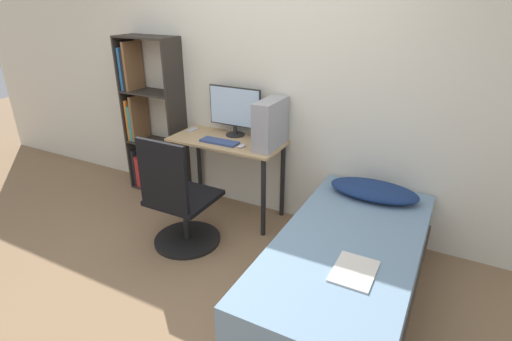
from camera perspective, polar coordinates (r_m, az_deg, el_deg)
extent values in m
plane|color=#846647|center=(3.10, -12.46, -17.56)|extent=(14.00, 14.00, 0.00)
cube|color=silver|center=(3.73, 1.52, 11.91)|extent=(8.00, 0.05, 2.50)
cube|color=tan|center=(3.75, -4.17, 4.24)|extent=(1.08, 0.51, 0.02)
cylinder|color=black|center=(4.02, -11.49, -0.81)|extent=(0.04, 0.04, 0.75)
cylinder|color=black|center=(3.53, 1.05, -3.96)|extent=(0.04, 0.04, 0.75)
cylinder|color=black|center=(4.31, -8.12, 1.19)|extent=(0.04, 0.04, 0.75)
cylinder|color=black|center=(3.86, 3.80, -1.43)|extent=(0.04, 0.04, 0.75)
cube|color=#2D2823|center=(4.58, -17.26, 7.69)|extent=(0.02, 0.30, 1.65)
cube|color=#2D2823|center=(4.18, -11.15, 6.81)|extent=(0.02, 0.30, 1.65)
cube|color=#2D2823|center=(4.67, -13.33, -2.36)|extent=(0.60, 0.30, 0.02)
cube|color=#2D2823|center=(4.46, -13.99, 3.93)|extent=(0.60, 0.30, 0.02)
cube|color=#2D2823|center=(4.31, -14.71, 10.75)|extent=(0.60, 0.30, 0.02)
cube|color=#2D2823|center=(4.23, -15.52, 17.93)|extent=(0.60, 0.30, 0.02)
cube|color=black|center=(4.75, -16.07, 0.72)|extent=(0.04, 0.25, 0.42)
cube|color=red|center=(4.74, -15.73, 0.31)|extent=(0.02, 0.25, 0.36)
cube|color=red|center=(4.72, -15.44, 0.15)|extent=(0.04, 0.25, 0.34)
cube|color=orange|center=(4.57, -16.89, 7.13)|extent=(0.03, 0.25, 0.44)
cube|color=teal|center=(4.56, -16.53, 6.72)|extent=(0.04, 0.25, 0.38)
cube|color=brown|center=(4.52, -16.27, 7.31)|extent=(0.03, 0.25, 0.49)
cube|color=#2870B7|center=(4.46, -17.73, 13.77)|extent=(0.03, 0.25, 0.43)
cube|color=black|center=(4.43, -17.39, 13.61)|extent=(0.03, 0.25, 0.41)
cube|color=brown|center=(4.40, -17.12, 14.11)|extent=(0.03, 0.25, 0.49)
cylinder|color=black|center=(3.68, -9.74, -9.66)|extent=(0.59, 0.59, 0.03)
cylinder|color=black|center=(3.57, -9.98, -6.87)|extent=(0.05, 0.05, 0.39)
cube|color=black|center=(3.46, -10.23, -3.84)|extent=(0.51, 0.51, 0.04)
cube|color=black|center=(3.17, -13.21, -0.76)|extent=(0.46, 0.04, 0.56)
cube|color=#4C3D2D|center=(3.01, 12.34, -16.07)|extent=(0.93, 1.93, 0.24)
cube|color=#708EA8|center=(2.86, 12.81, -12.04)|extent=(0.90, 1.90, 0.29)
ellipsoid|color=navy|center=(3.35, 16.48, -2.73)|extent=(0.70, 0.36, 0.11)
cube|color=silver|center=(2.50, 13.86, -13.77)|extent=(0.24, 0.32, 0.01)
cylinder|color=black|center=(3.87, -2.99, 5.14)|extent=(0.18, 0.18, 0.01)
cylinder|color=black|center=(3.85, -3.00, 5.86)|extent=(0.04, 0.04, 0.09)
cube|color=black|center=(3.79, -3.04, 9.08)|extent=(0.54, 0.01, 0.38)
cube|color=#B2D1EF|center=(3.79, -3.11, 9.05)|extent=(0.52, 0.01, 0.35)
cube|color=#33477A|center=(3.68, -5.24, 4.12)|extent=(0.37, 0.13, 0.02)
cube|color=#99999E|center=(3.50, 2.09, 6.68)|extent=(0.16, 0.42, 0.42)
ellipsoid|color=silver|center=(3.56, -2.09, 3.53)|extent=(0.06, 0.09, 0.02)
cube|color=#B7B7BC|center=(4.06, -9.08, 5.80)|extent=(0.07, 0.14, 0.01)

